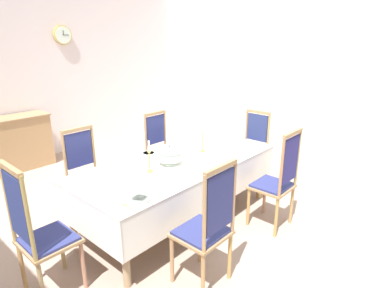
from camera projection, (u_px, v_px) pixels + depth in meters
ground at (178, 219)px, 3.99m from camera, size 6.45×6.85×0.04m
back_wall at (36, 67)px, 5.66m from camera, size 6.45×0.08×3.28m
right_wall at (302, 67)px, 5.80m from camera, size 0.08×6.85×3.28m
dining_table at (179, 167)px, 3.76m from camera, size 2.48×1.10×0.75m
tablecloth at (179, 169)px, 3.77m from camera, size 2.50×1.12×0.41m
chair_south_a at (208, 225)px, 2.73m from camera, size 0.44×0.42×1.18m
chair_north_a at (87, 170)px, 3.94m from camera, size 0.44×0.42×1.09m
chair_south_b at (278, 179)px, 3.62m from camera, size 0.44×0.42×1.19m
chair_north_b at (162, 146)px, 4.84m from camera, size 0.44×0.42×1.08m
chair_head_west at (38, 232)px, 2.61m from camera, size 0.42×0.44×1.23m
chair_head_east at (252, 144)px, 4.96m from camera, size 0.42×0.44×1.07m
soup_tureen at (170, 155)px, 3.60m from camera, size 0.29×0.29×0.23m
candlestick_west at (149, 160)px, 3.38m from camera, size 0.07×0.07×0.35m
candlestick_east at (203, 141)px, 4.01m from camera, size 0.07×0.07×0.36m
bowl_near_left at (187, 140)px, 4.44m from camera, size 0.18×0.18×0.05m
bowl_near_right at (140, 199)px, 2.79m from camera, size 0.19×0.19×0.04m
bowl_far_left at (149, 154)px, 3.93m from camera, size 0.17×0.17×0.03m
spoon_primary at (191, 139)px, 4.55m from camera, size 0.05×0.18×0.01m
spoon_secondary at (126, 206)px, 2.72m from camera, size 0.03×0.18×0.01m
sideboard at (5, 146)px, 5.25m from camera, size 1.44×0.48×0.90m
mounted_clock at (63, 35)px, 5.83m from camera, size 0.34×0.06×0.34m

